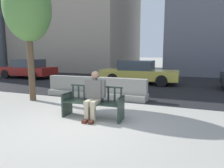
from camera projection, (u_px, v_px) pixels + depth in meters
ground_plane at (74, 125)px, 5.00m from camera, size 200.00×200.00×0.00m
street_asphalt at (145, 81)px, 13.04m from camera, size 120.00×12.00×0.01m
street_bench at (93, 104)px, 5.55m from camera, size 1.70×0.58×0.88m
seated_person at (94, 94)px, 5.43m from camera, size 0.58×0.73×1.31m
jersey_barrier_centre at (122, 91)px, 7.83m from camera, size 2.02×0.74×0.84m
jersey_barrier_left at (72, 88)px, 8.58m from camera, size 2.03×0.77×0.84m
street_tree at (28, 9)px, 7.23m from camera, size 1.69×1.69×4.65m
car_taxi_near at (139, 72)px, 12.06m from camera, size 4.58×1.87×1.38m
car_sedan_far at (28, 69)px, 14.85m from camera, size 4.08×2.01×1.39m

